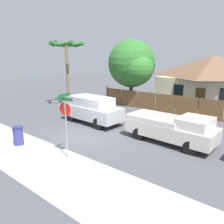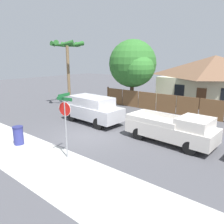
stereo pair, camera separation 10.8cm
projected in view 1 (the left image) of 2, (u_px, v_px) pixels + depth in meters
ground_plane at (86, 137)px, 13.45m from camera, size 80.00×80.00×0.00m
sidewalk_strip at (34, 157)px, 10.73m from camera, size 36.00×3.20×0.01m
wooden_fence at (175, 105)px, 18.75m from camera, size 15.47×0.12×1.72m
house at (212, 79)px, 22.74m from camera, size 10.30×7.40×4.98m
oak_tree at (133, 65)px, 21.88m from camera, size 5.01×4.77×6.54m
palm_tree at (66, 50)px, 20.63m from camera, size 3.07×3.29×6.28m
red_suv at (92, 109)px, 16.18m from camera, size 4.85×2.16×1.96m
orange_pickup at (173, 129)px, 12.33m from camera, size 5.12×2.19×1.70m
stop_sign at (66, 115)px, 10.19m from camera, size 0.87×0.78×3.16m
trash_bin at (18, 136)px, 12.15m from camera, size 0.57×0.57×1.05m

